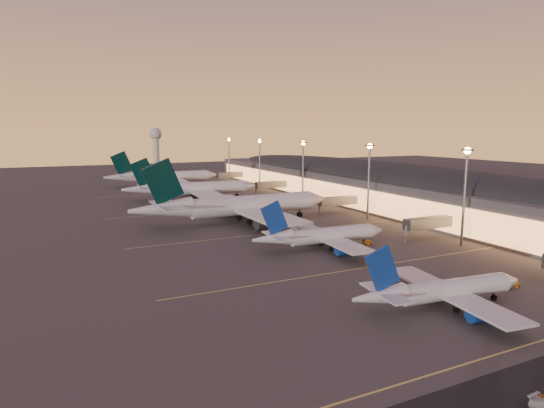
{
  "coord_description": "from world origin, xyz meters",
  "views": [
    {
      "loc": [
        -60.05,
        -83.58,
        29.97
      ],
      "look_at": [
        2.0,
        45.0,
        7.0
      ],
      "focal_mm": 30.0,
      "sensor_mm": 36.0,
      "label": 1
    }
  ],
  "objects_px": {
    "airliner_narrow_south": "(441,291)",
    "radar_tower": "(156,142)",
    "airliner_wide_far": "(163,177)",
    "baggage_tug_c": "(365,243)",
    "airliner_wide_near": "(237,206)",
    "airliner_narrow_north": "(321,236)",
    "airliner_wide_mid": "(192,189)",
    "baggage_tug_b": "(513,286)"
  },
  "relations": [
    {
      "from": "airliner_narrow_south",
      "to": "radar_tower",
      "type": "xyz_separation_m",
      "value": [
        12.08,
        289.6,
        18.75
      ]
    },
    {
      "from": "airliner_narrow_south",
      "to": "airliner_wide_far",
      "type": "height_order",
      "value": "airliner_wide_far"
    },
    {
      "from": "airliner_wide_far",
      "to": "baggage_tug_c",
      "type": "bearing_deg",
      "value": -80.76
    },
    {
      "from": "airliner_wide_near",
      "to": "radar_tower",
      "type": "relative_size",
      "value": 2.12
    },
    {
      "from": "airliner_narrow_south",
      "to": "airliner_narrow_north",
      "type": "relative_size",
      "value": 0.9
    },
    {
      "from": "airliner_wide_near",
      "to": "airliner_wide_mid",
      "type": "xyz_separation_m",
      "value": [
        1.22,
        57.08,
        -0.79
      ]
    },
    {
      "from": "airliner_wide_near",
      "to": "airliner_wide_far",
      "type": "bearing_deg",
      "value": 88.36
    },
    {
      "from": "airliner_wide_mid",
      "to": "radar_tower",
      "type": "bearing_deg",
      "value": 88.08
    },
    {
      "from": "airliner_narrow_south",
      "to": "airliner_wide_mid",
      "type": "height_order",
      "value": "airliner_wide_mid"
    },
    {
      "from": "airliner_narrow_north",
      "to": "airliner_wide_near",
      "type": "xyz_separation_m",
      "value": [
        -7.18,
        40.62,
        2.22
      ]
    },
    {
      "from": "airliner_wide_far",
      "to": "radar_tower",
      "type": "relative_size",
      "value": 1.89
    },
    {
      "from": "airliner_wide_mid",
      "to": "baggage_tug_b",
      "type": "relative_size",
      "value": 17.63
    },
    {
      "from": "airliner_wide_far",
      "to": "radar_tower",
      "type": "height_order",
      "value": "radar_tower"
    },
    {
      "from": "airliner_wide_mid",
      "to": "radar_tower",
      "type": "xyz_separation_m",
      "value": [
        15.46,
        149.42,
        16.98
      ]
    },
    {
      "from": "airliner_wide_far",
      "to": "baggage_tug_c",
      "type": "height_order",
      "value": "airliner_wide_far"
    },
    {
      "from": "airliner_wide_near",
      "to": "baggage_tug_b",
      "type": "bearing_deg",
      "value": -74.13
    },
    {
      "from": "radar_tower",
      "to": "airliner_wide_far",
      "type": "bearing_deg",
      "value": -99.67
    },
    {
      "from": "airliner_narrow_south",
      "to": "airliner_wide_near",
      "type": "distance_m",
      "value": 83.26
    },
    {
      "from": "airliner_wide_near",
      "to": "airliner_wide_far",
      "type": "xyz_separation_m",
      "value": [
        0.71,
        112.76,
        -0.62
      ]
    },
    {
      "from": "airliner_narrow_south",
      "to": "airliner_wide_mid",
      "type": "bearing_deg",
      "value": 98.03
    },
    {
      "from": "airliner_wide_near",
      "to": "baggage_tug_b",
      "type": "xyz_separation_m",
      "value": [
        25.19,
        -81.63,
        -5.25
      ]
    },
    {
      "from": "airliner_wide_mid",
      "to": "radar_tower",
      "type": "height_order",
      "value": "radar_tower"
    },
    {
      "from": "airliner_narrow_north",
      "to": "airliner_wide_near",
      "type": "relative_size",
      "value": 0.54
    },
    {
      "from": "airliner_wide_near",
      "to": "airliner_wide_mid",
      "type": "relative_size",
      "value": 1.16
    },
    {
      "from": "airliner_narrow_north",
      "to": "baggage_tug_c",
      "type": "bearing_deg",
      "value": -2.3
    },
    {
      "from": "airliner_wide_far",
      "to": "radar_tower",
      "type": "bearing_deg",
      "value": 82.37
    },
    {
      "from": "baggage_tug_b",
      "to": "airliner_wide_far",
      "type": "bearing_deg",
      "value": 82.51
    },
    {
      "from": "baggage_tug_b",
      "to": "airliner_wide_mid",
      "type": "bearing_deg",
      "value": 85.13
    },
    {
      "from": "airliner_wide_mid",
      "to": "radar_tower",
      "type": "relative_size",
      "value": 1.83
    },
    {
      "from": "airliner_narrow_south",
      "to": "airliner_narrow_north",
      "type": "bearing_deg",
      "value": 93.17
    },
    {
      "from": "baggage_tug_c",
      "to": "baggage_tug_b",
      "type": "bearing_deg",
      "value": -88.96
    },
    {
      "from": "baggage_tug_c",
      "to": "airliner_wide_mid",
      "type": "bearing_deg",
      "value": 94.83
    },
    {
      "from": "airliner_narrow_south",
      "to": "baggage_tug_b",
      "type": "bearing_deg",
      "value": 10.71
    },
    {
      "from": "airliner_narrow_north",
      "to": "airliner_wide_far",
      "type": "distance_m",
      "value": 153.52
    },
    {
      "from": "baggage_tug_b",
      "to": "airliner_wide_near",
      "type": "bearing_deg",
      "value": 92.48
    },
    {
      "from": "airliner_narrow_south",
      "to": "baggage_tug_b",
      "type": "distance_m",
      "value": 20.82
    },
    {
      "from": "airliner_wide_near",
      "to": "radar_tower",
      "type": "xyz_separation_m",
      "value": [
        16.68,
        206.5,
        16.19
      ]
    },
    {
      "from": "airliner_wide_near",
      "to": "airliner_narrow_south",
      "type": "bearing_deg",
      "value": -88.11
    },
    {
      "from": "baggage_tug_b",
      "to": "airliner_narrow_north",
      "type": "bearing_deg",
      "value": 99.04
    },
    {
      "from": "airliner_narrow_north",
      "to": "airliner_wide_mid",
      "type": "bearing_deg",
      "value": 96.74
    },
    {
      "from": "airliner_wide_near",
      "to": "baggage_tug_c",
      "type": "distance_m",
      "value": 46.81
    },
    {
      "from": "airliner_wide_near",
      "to": "airliner_narrow_north",
      "type": "bearing_deg",
      "value": -81.26
    }
  ]
}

